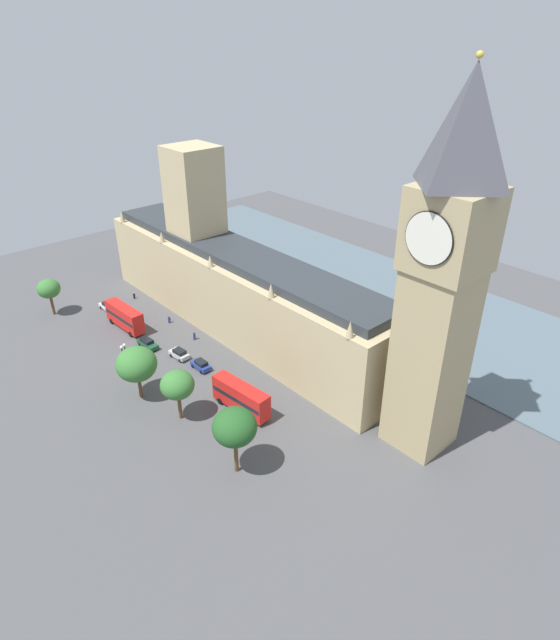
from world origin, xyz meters
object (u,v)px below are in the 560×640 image
Objects in this scene: parliament_building at (233,282)px; car_dark_green_far_end at (147,343)px; pedestrian_near_tower at (169,320)px; pedestrian_by_river_gate at (134,296)px; clock_tower at (443,275)px; car_silver_corner at (179,354)px; car_white_trailing at (108,306)px; double_decker_bus_under_trees at (125,316)px; car_blue_opposite_hall at (201,365)px; plane_tree_slot_10 at (235,427)px; street_lamp_slot_14 at (126,354)px; plane_tree_kerbside at (49,289)px; street_lamp_slot_13 at (123,354)px; plane_tree_slot_12 at (177,385)px; pedestrian_midblock at (194,336)px; plane_tree_slot_11 at (136,364)px; double_decker_bus_leading at (241,397)px.

car_dark_green_far_end is (17.74, -3.87, -8.44)m from parliament_building.
pedestrian_by_river_gate is at bearing -153.41° from pedestrian_near_tower.
car_silver_corner is (14.16, -41.68, -25.39)m from clock_tower.
car_white_trailing is 15.17m from pedestrian_near_tower.
double_decker_bus_under_trees is 2.62× the size of car_blue_opposite_hall.
plane_tree_slot_10 is (24.70, 32.34, -1.76)m from parliament_building.
car_silver_corner is 10.55m from street_lamp_slot_14.
plane_tree_kerbside is (10.44, -31.85, 4.98)m from car_silver_corner.
street_lamp_slot_14 is at bearing -25.07° from pedestrian_near_tower.
street_lamp_slot_14 reaches higher than double_decker_bus_under_trees.
street_lamp_slot_13 is at bearing -28.37° from pedestrian_near_tower.
street_lamp_slot_14 is at bearing -60.34° from clock_tower.
pedestrian_near_tower is at bearing -118.30° from plane_tree_slot_12.
car_white_trailing is 2.79× the size of pedestrian_near_tower.
pedestrian_midblock is at bearing 26.85° from car_silver_corner.
car_silver_corner and car_blue_opposite_hall have the same top height.
pedestrian_by_river_gate is 0.26× the size of street_lamp_slot_13.
street_lamp_slot_13 is (10.62, -7.44, 3.19)m from car_blue_opposite_hall.
street_lamp_slot_13 is at bearing -33.69° from pedestrian_by_river_gate.
double_decker_bus_under_trees is at bearing 118.74° from plane_tree_kerbside.
clock_tower is 40.94m from plane_tree_slot_12.
car_blue_opposite_hall is at bearing -10.71° from pedestrian_by_river_gate.
car_blue_opposite_hall is 0.70× the size of street_lamp_slot_13.
plane_tree_slot_11 is (25.03, -36.08, -20.02)m from clock_tower.
car_silver_corner is 0.62× the size of street_lamp_slot_14.
plane_tree_slot_12 reaches higher than double_decker_bus_leading.
street_lamp_slot_14 is (-1.06, -6.02, -1.52)m from plane_tree_slot_11.
clock_tower is 64.78m from double_decker_bus_under_trees.
parliament_building is 10.77× the size of street_lamp_slot_14.
pedestrian_near_tower is (-7.55, 3.89, -1.92)m from double_decker_bus_under_trees.
pedestrian_by_river_gate is 0.15× the size of plane_tree_slot_10.
car_silver_corner is at bearing 2.73° from pedestrian_near_tower.
clock_tower reaches higher than car_silver_corner.
double_decker_bus_leading is 1.85× the size of street_lamp_slot_13.
car_silver_corner is at bearing -14.13° from pedestrian_by_river_gate.
car_white_trailing reaches higher than pedestrian_near_tower.
car_white_trailing is 33.60m from plane_tree_slot_11.
plane_tree_slot_10 reaches higher than double_decker_bus_leading.
pedestrian_near_tower is 19.99m from street_lamp_slot_14.
car_dark_green_far_end is at bearing 84.15° from double_decker_bus_under_trees.
pedestrian_midblock is 0.17× the size of plane_tree_slot_10.
street_lamp_slot_13 is (0.33, -30.94, -3.49)m from plane_tree_slot_10.
plane_tree_slot_10 is at bearing -102.62° from car_white_trailing.
double_decker_bus_leading is at bearing -131.10° from plane_tree_slot_10.
street_lamp_slot_14 is at bearing 91.15° from plane_tree_kerbside.
plane_tree_kerbside is at bearing -48.06° from parliament_building.
pedestrian_near_tower is at bearing -141.76° from street_lamp_slot_14.
car_dark_green_far_end is at bearing 107.87° from plane_tree_kerbside.
car_silver_corner is (-1.18, 26.12, -0.00)m from car_white_trailing.
double_decker_bus_under_trees reaches higher than car_white_trailing.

